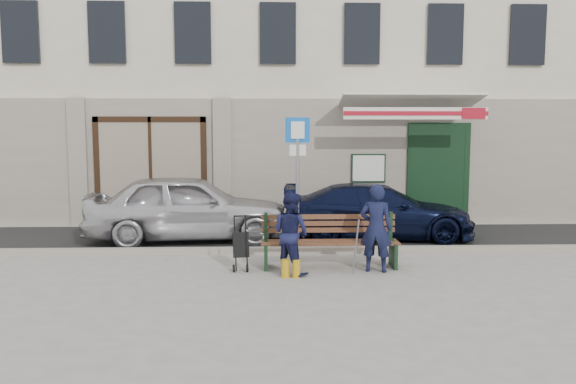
{
  "coord_description": "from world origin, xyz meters",
  "views": [
    {
      "loc": [
        -0.22,
        -9.31,
        2.38
      ],
      "look_at": [
        0.14,
        1.6,
        1.2
      ],
      "focal_mm": 35.0,
      "sensor_mm": 36.0,
      "label": 1
    }
  ],
  "objects_px": {
    "parking_sign": "(298,162)",
    "car_silver": "(188,207)",
    "man": "(376,228)",
    "bench": "(327,242)",
    "woman": "(291,233)",
    "car_navy": "(378,211)",
    "stroller": "(241,246)"
  },
  "relations": [
    {
      "from": "woman",
      "to": "stroller",
      "type": "relative_size",
      "value": 1.49
    },
    {
      "from": "bench",
      "to": "man",
      "type": "relative_size",
      "value": 1.6
    },
    {
      "from": "parking_sign",
      "to": "man",
      "type": "relative_size",
      "value": 1.77
    },
    {
      "from": "car_silver",
      "to": "parking_sign",
      "type": "height_order",
      "value": "parking_sign"
    },
    {
      "from": "car_silver",
      "to": "woman",
      "type": "relative_size",
      "value": 3.14
    },
    {
      "from": "bench",
      "to": "stroller",
      "type": "relative_size",
      "value": 2.58
    },
    {
      "from": "bench",
      "to": "man",
      "type": "xyz_separation_m",
      "value": [
        0.8,
        -0.32,
        0.29
      ]
    },
    {
      "from": "man",
      "to": "woman",
      "type": "relative_size",
      "value": 1.08
    },
    {
      "from": "parking_sign",
      "to": "woman",
      "type": "bearing_deg",
      "value": -110.7
    },
    {
      "from": "car_navy",
      "to": "man",
      "type": "xyz_separation_m",
      "value": [
        -0.63,
        -3.01,
        0.14
      ]
    },
    {
      "from": "man",
      "to": "woman",
      "type": "bearing_deg",
      "value": 19.93
    },
    {
      "from": "car_silver",
      "to": "man",
      "type": "xyz_separation_m",
      "value": [
        3.57,
        -2.85,
        0.01
      ]
    },
    {
      "from": "parking_sign",
      "to": "car_silver",
      "type": "bearing_deg",
      "value": 140.06
    },
    {
      "from": "parking_sign",
      "to": "stroller",
      "type": "distance_m",
      "value": 2.31
    },
    {
      "from": "car_navy",
      "to": "bench",
      "type": "xyz_separation_m",
      "value": [
        -1.42,
        -2.69,
        -0.15
      ]
    },
    {
      "from": "car_navy",
      "to": "woman",
      "type": "height_order",
      "value": "woman"
    },
    {
      "from": "parking_sign",
      "to": "bench",
      "type": "distance_m",
      "value": 1.99
    },
    {
      "from": "parking_sign",
      "to": "bench",
      "type": "xyz_separation_m",
      "value": [
        0.45,
        -1.42,
        -1.32
      ]
    },
    {
      "from": "car_silver",
      "to": "man",
      "type": "relative_size",
      "value": 2.9
    },
    {
      "from": "man",
      "to": "woman",
      "type": "height_order",
      "value": "man"
    },
    {
      "from": "car_silver",
      "to": "parking_sign",
      "type": "distance_m",
      "value": 2.78
    },
    {
      "from": "car_silver",
      "to": "bench",
      "type": "height_order",
      "value": "car_silver"
    },
    {
      "from": "car_silver",
      "to": "woman",
      "type": "xyz_separation_m",
      "value": [
        2.12,
        -2.97,
        -0.05
      ]
    },
    {
      "from": "woman",
      "to": "stroller",
      "type": "bearing_deg",
      "value": 20.71
    },
    {
      "from": "parking_sign",
      "to": "stroller",
      "type": "xyz_separation_m",
      "value": [
        -1.05,
        -1.53,
        -1.36
      ]
    },
    {
      "from": "car_navy",
      "to": "bench",
      "type": "height_order",
      "value": "car_navy"
    },
    {
      "from": "woman",
      "to": "stroller",
      "type": "distance_m",
      "value": 0.95
    },
    {
      "from": "car_navy",
      "to": "parking_sign",
      "type": "height_order",
      "value": "parking_sign"
    },
    {
      "from": "man",
      "to": "car_silver",
      "type": "bearing_deg",
      "value": -23.33
    },
    {
      "from": "bench",
      "to": "woman",
      "type": "distance_m",
      "value": 0.82
    },
    {
      "from": "woman",
      "to": "man",
      "type": "bearing_deg",
      "value": -133.76
    },
    {
      "from": "parking_sign",
      "to": "man",
      "type": "xyz_separation_m",
      "value": [
        1.25,
        -1.74,
        -1.03
      ]
    }
  ]
}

